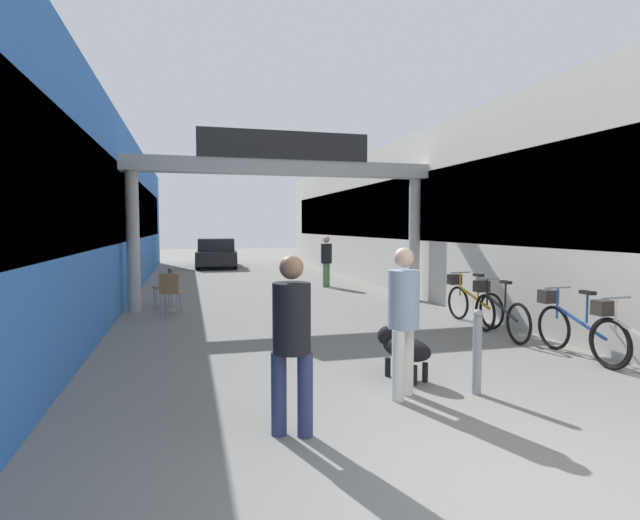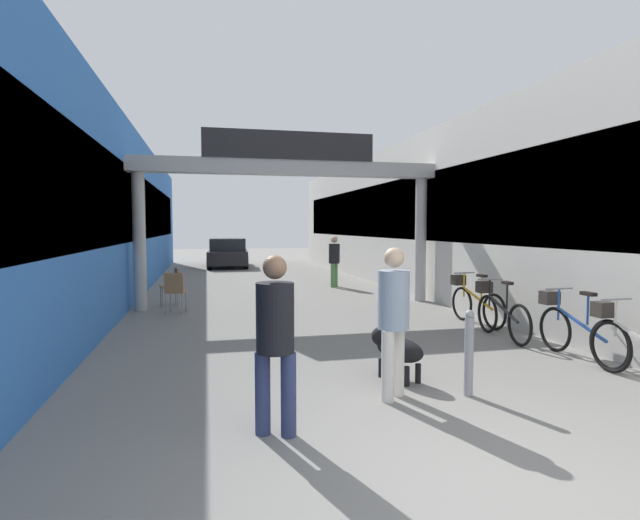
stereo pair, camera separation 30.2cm
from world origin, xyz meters
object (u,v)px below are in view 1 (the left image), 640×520
(cafe_chair_wood_nearer, at_px, (170,289))
(pedestrian_with_dog, at_px, (403,313))
(pedestrian_carrying_crate, at_px, (326,258))
(bicycle_orange_farthest, at_px, (470,301))
(bollard_post_metal, at_px, (477,351))
(bicycle_silver_nearest, at_px, (638,343))
(bicycle_black_third, at_px, (497,311))
(bicycle_blue_second, at_px, (574,326))
(pedestrian_companion, at_px, (292,334))
(parked_car_black, at_px, (216,253))
(dog_on_leash, at_px, (402,347))
(cafe_chair_wood_farther, at_px, (166,284))

(cafe_chair_wood_nearer, bearing_deg, pedestrian_with_dog, -66.41)
(pedestrian_with_dog, height_order, pedestrian_carrying_crate, pedestrian_with_dog)
(pedestrian_with_dog, distance_m, cafe_chair_wood_nearer, 6.60)
(bicycle_orange_farthest, bearing_deg, bollard_post_metal, -120.69)
(bicycle_orange_farthest, bearing_deg, bicycle_silver_nearest, -89.40)
(bollard_post_metal, bearing_deg, pedestrian_with_dog, 172.65)
(bicycle_black_third, xyz_separation_m, bicycle_orange_farthest, (0.21, 1.17, 0.00))
(pedestrian_carrying_crate, height_order, bicycle_blue_second, pedestrian_carrying_crate)
(bicycle_blue_second, distance_m, bollard_post_metal, 2.53)
(bicycle_black_third, distance_m, cafe_chair_wood_nearer, 6.56)
(pedestrian_carrying_crate, bearing_deg, pedestrian_companion, -107.19)
(pedestrian_with_dog, xyz_separation_m, pedestrian_carrying_crate, (1.90, 9.92, -0.04))
(bicycle_orange_farthest, distance_m, parked_car_black, 15.43)
(bicycle_blue_second, height_order, bicycle_orange_farthest, same)
(dog_on_leash, bearing_deg, parked_car_black, 94.09)
(pedestrian_carrying_crate, distance_m, bicycle_silver_nearest, 10.11)
(dog_on_leash, bearing_deg, bicycle_black_third, 34.64)
(pedestrian_with_dog, xyz_separation_m, bicycle_orange_farthest, (3.04, 3.59, -0.50))
(cafe_chair_wood_nearer, bearing_deg, pedestrian_carrying_crate, 40.58)
(bicycle_orange_farthest, relative_size, cafe_chair_wood_farther, 1.90)
(dog_on_leash, xyz_separation_m, bicycle_blue_second, (2.84, 0.34, 0.05))
(dog_on_leash, xyz_separation_m, bollard_post_metal, (0.56, -0.76, 0.11))
(cafe_chair_wood_nearer, bearing_deg, bicycle_blue_second, -41.21)
(bicycle_blue_second, height_order, bollard_post_metal, bicycle_blue_second)
(pedestrian_companion, xyz_separation_m, bicycle_blue_second, (4.50, 1.67, -0.49))
(cafe_chair_wood_nearer, bearing_deg, bicycle_black_third, -33.49)
(bicycle_silver_nearest, bearing_deg, bicycle_orange_farthest, 90.60)
(pedestrian_with_dog, bearing_deg, bicycle_orange_farthest, 49.71)
(bicycle_blue_second, bearing_deg, pedestrian_companion, -159.68)
(bicycle_silver_nearest, relative_size, cafe_chair_wood_farther, 1.90)
(bicycle_orange_farthest, bearing_deg, dog_on_leash, -133.18)
(pedestrian_carrying_crate, distance_m, bollard_post_metal, 10.09)
(bicycle_silver_nearest, xyz_separation_m, parked_car_black, (-4.07, 18.59, 0.21))
(bicycle_orange_farthest, height_order, cafe_chair_wood_farther, bicycle_orange_farthest)
(pedestrian_companion, height_order, bicycle_black_third, pedestrian_companion)
(cafe_chair_wood_farther, relative_size, parked_car_black, 0.22)
(pedestrian_carrying_crate, distance_m, parked_car_black, 9.04)
(dog_on_leash, distance_m, cafe_chair_wood_farther, 7.20)
(cafe_chair_wood_nearer, bearing_deg, dog_on_leash, -61.49)
(bicycle_orange_farthest, bearing_deg, parked_car_black, 105.14)
(pedestrian_carrying_crate, height_order, parked_car_black, pedestrian_carrying_crate)
(dog_on_leash, distance_m, bicycle_blue_second, 2.86)
(parked_car_black, bearing_deg, bollard_post_metal, -84.36)
(dog_on_leash, distance_m, cafe_chair_wood_nearer, 6.13)
(parked_car_black, bearing_deg, bicycle_orange_farthest, -74.86)
(pedestrian_companion, height_order, bicycle_blue_second, pedestrian_companion)
(bicycle_black_third, bearing_deg, cafe_chair_wood_farther, 139.59)
(dog_on_leash, height_order, bicycle_blue_second, bicycle_blue_second)
(pedestrian_carrying_crate, relative_size, bollard_post_metal, 1.65)
(pedestrian_with_dog, xyz_separation_m, pedestrian_companion, (-1.38, -0.68, -0.02))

